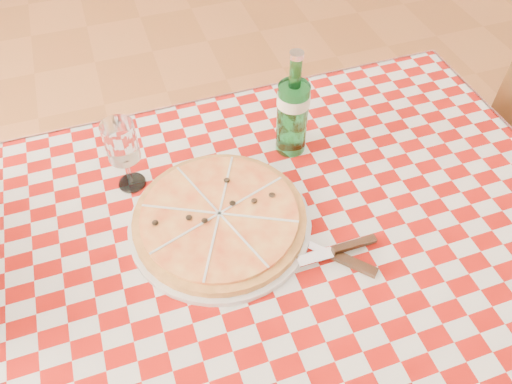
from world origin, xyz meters
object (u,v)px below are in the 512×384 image
dining_table (274,257)px  pizza_plate (220,218)px  water_bottle (293,104)px  wine_glass (125,156)px

dining_table → pizza_plate: (-0.10, 0.05, 0.12)m
dining_table → pizza_plate: pizza_plate is taller
water_bottle → wine_glass: bearing=179.0°
dining_table → water_bottle: size_ratio=4.67×
dining_table → pizza_plate: 0.17m
dining_table → wine_glass: size_ratio=7.06×
wine_glass → pizza_plate: bearing=-48.9°
dining_table → pizza_plate: bearing=154.6°
pizza_plate → water_bottle: 0.29m
dining_table → wine_glass: 0.38m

